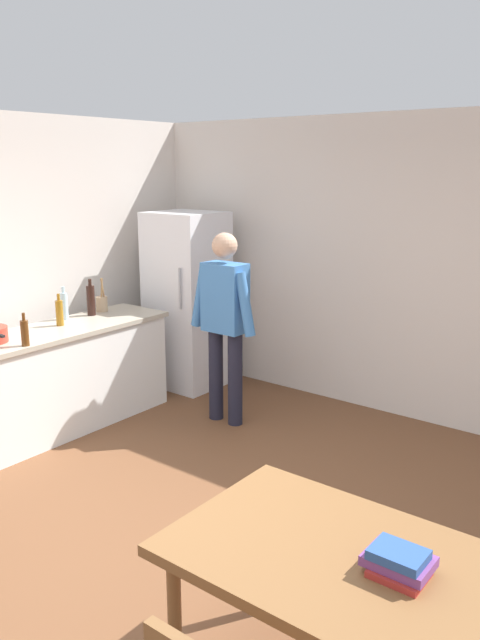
{
  "coord_description": "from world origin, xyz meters",
  "views": [
    {
      "loc": [
        2.42,
        -2.29,
        2.25
      ],
      "look_at": [
        -0.46,
        1.43,
        1.1
      ],
      "focal_mm": 35.43,
      "sensor_mm": 36.0,
      "label": 1
    }
  ],
  "objects_px": {
    "person": "(225,316)",
    "dining_table": "(343,573)",
    "book_stack": "(399,562)",
    "refrigerator": "(187,300)",
    "bottle_water_clear": "(64,306)",
    "bottle_beer_brown": "(25,332)",
    "utensil_jar": "(102,303)",
    "bottle_wine_dark": "(91,300)",
    "bottle_oil_amber": "(59,312)"
  },
  "relations": [
    {
      "from": "person",
      "to": "dining_table",
      "type": "distance_m",
      "value": 3.2
    },
    {
      "from": "person",
      "to": "book_stack",
      "type": "distance_m",
      "value": 3.33
    },
    {
      "from": "refrigerator",
      "to": "bottle_water_clear",
      "type": "distance_m",
      "value": 1.33
    },
    {
      "from": "person",
      "to": "bottle_beer_brown",
      "type": "distance_m",
      "value": 1.66
    },
    {
      "from": "utensil_jar",
      "to": "bottle_wine_dark",
      "type": "relative_size",
      "value": 0.94
    },
    {
      "from": "utensil_jar",
      "to": "bottle_beer_brown",
      "type": "relative_size",
      "value": 1.23
    },
    {
      "from": "person",
      "to": "bottle_water_clear",
      "type": "height_order",
      "value": "person"
    },
    {
      "from": "bottle_water_clear",
      "to": "book_stack",
      "type": "distance_m",
      "value": 4.08
    },
    {
      "from": "bottle_oil_amber",
      "to": "bottle_water_clear",
      "type": "height_order",
      "value": "bottle_water_clear"
    },
    {
      "from": "refrigerator",
      "to": "bottle_oil_amber",
      "type": "xyz_separation_m",
      "value": [
        -0.16,
        -1.45,
        0.12
      ]
    },
    {
      "from": "bottle_oil_amber",
      "to": "bottle_wine_dark",
      "type": "relative_size",
      "value": 0.82
    },
    {
      "from": "bottle_oil_amber",
      "to": "utensil_jar",
      "type": "bearing_deg",
      "value": 103.61
    },
    {
      "from": "bottle_wine_dark",
      "to": "dining_table",
      "type": "bearing_deg",
      "value": -25.12
    },
    {
      "from": "bottle_water_clear",
      "to": "bottle_beer_brown",
      "type": "distance_m",
      "value": 0.86
    },
    {
      "from": "refrigerator",
      "to": "utensil_jar",
      "type": "bearing_deg",
      "value": -109.26
    },
    {
      "from": "dining_table",
      "to": "bottle_oil_amber",
      "type": "height_order",
      "value": "bottle_oil_amber"
    },
    {
      "from": "bottle_oil_amber",
      "to": "book_stack",
      "type": "height_order",
      "value": "bottle_oil_amber"
    },
    {
      "from": "person",
      "to": "bottle_oil_amber",
      "type": "height_order",
      "value": "person"
    },
    {
      "from": "refrigerator",
      "to": "bottle_oil_amber",
      "type": "distance_m",
      "value": 1.47
    },
    {
      "from": "bottle_beer_brown",
      "to": "bottle_wine_dark",
      "type": "xyz_separation_m",
      "value": [
        -0.41,
        0.97,
        0.04
      ]
    },
    {
      "from": "book_stack",
      "to": "bottle_beer_brown",
      "type": "bearing_deg",
      "value": 168.77
    },
    {
      "from": "refrigerator",
      "to": "book_stack",
      "type": "height_order",
      "value": "refrigerator"
    },
    {
      "from": "person",
      "to": "utensil_jar",
      "type": "relative_size",
      "value": 5.31
    },
    {
      "from": "utensil_jar",
      "to": "bottle_wine_dark",
      "type": "height_order",
      "value": "bottle_wine_dark"
    },
    {
      "from": "person",
      "to": "bottle_wine_dark",
      "type": "height_order",
      "value": "person"
    },
    {
      "from": "bottle_water_clear",
      "to": "book_stack",
      "type": "bearing_deg",
      "value": -19.93
    },
    {
      "from": "dining_table",
      "to": "bottle_water_clear",
      "type": "bearing_deg",
      "value": 158.65
    },
    {
      "from": "dining_table",
      "to": "bottle_beer_brown",
      "type": "distance_m",
      "value": 3.24
    },
    {
      "from": "bottle_wine_dark",
      "to": "book_stack",
      "type": "height_order",
      "value": "bottle_wine_dark"
    },
    {
      "from": "refrigerator",
      "to": "bottle_beer_brown",
      "type": "distance_m",
      "value": 2.02
    },
    {
      "from": "dining_table",
      "to": "refrigerator",
      "type": "bearing_deg",
      "value": 140.71
    },
    {
      "from": "refrigerator",
      "to": "person",
      "type": "xyz_separation_m",
      "value": [
        0.95,
        -0.55,
        0.08
      ]
    },
    {
      "from": "refrigerator",
      "to": "dining_table",
      "type": "xyz_separation_m",
      "value": [
        3.3,
        -2.7,
        -0.23
      ]
    },
    {
      "from": "refrigerator",
      "to": "dining_table",
      "type": "bearing_deg",
      "value": -39.29
    },
    {
      "from": "dining_table",
      "to": "bottle_wine_dark",
      "type": "distance_m",
      "value": 3.94
    },
    {
      "from": "refrigerator",
      "to": "bottle_beer_brown",
      "type": "relative_size",
      "value": 6.92
    },
    {
      "from": "refrigerator",
      "to": "book_stack",
      "type": "xyz_separation_m",
      "value": [
        3.52,
        -2.68,
        -0.1
      ]
    },
    {
      "from": "bottle_oil_amber",
      "to": "bottle_wine_dark",
      "type": "xyz_separation_m",
      "value": [
        -0.09,
        0.42,
        0.03
      ]
    },
    {
      "from": "book_stack",
      "to": "utensil_jar",
      "type": "bearing_deg",
      "value": 154.65
    },
    {
      "from": "refrigerator",
      "to": "bottle_water_clear",
      "type": "relative_size",
      "value": 6.0
    },
    {
      "from": "refrigerator",
      "to": "person",
      "type": "height_order",
      "value": "refrigerator"
    },
    {
      "from": "refrigerator",
      "to": "dining_table",
      "type": "relative_size",
      "value": 1.29
    },
    {
      "from": "bottle_wine_dark",
      "to": "bottle_oil_amber",
      "type": "bearing_deg",
      "value": -77.73
    },
    {
      "from": "bottle_beer_brown",
      "to": "book_stack",
      "type": "distance_m",
      "value": 3.43
    },
    {
      "from": "bottle_oil_amber",
      "to": "book_stack",
      "type": "xyz_separation_m",
      "value": [
        3.68,
        -1.22,
        -0.22
      ]
    },
    {
      "from": "person",
      "to": "book_stack",
      "type": "relative_size",
      "value": 6.9
    },
    {
      "from": "refrigerator",
      "to": "person",
      "type": "relative_size",
      "value": 1.06
    },
    {
      "from": "bottle_water_clear",
      "to": "bottle_wine_dark",
      "type": "bearing_deg",
      "value": 76.45
    },
    {
      "from": "dining_table",
      "to": "bottle_beer_brown",
      "type": "height_order",
      "value": "bottle_beer_brown"
    },
    {
      "from": "bottle_oil_amber",
      "to": "book_stack",
      "type": "distance_m",
      "value": 3.88
    }
  ]
}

